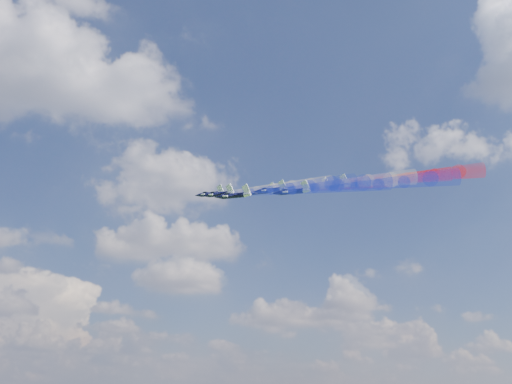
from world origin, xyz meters
name	(u,v)px	position (x,y,z in m)	size (l,w,h in m)	color
jet_lead	(210,194)	(-24.77, 26.38, 171.18)	(9.89, 12.36, 3.30)	black
trail_lead	(274,188)	(-10.17, 7.19, 168.37)	(4.12, 37.63, 4.12)	white
jet_inner_left	(219,194)	(-25.85, 10.05, 165.85)	(9.89, 12.36, 3.30)	black
trail_inner_left	(290,187)	(-11.25, -9.14, 163.04)	(4.12, 37.63, 4.12)	#192BD7
jet_inner_right	(262,192)	(-9.05, 22.72, 172.20)	(9.89, 12.36, 3.30)	black
trail_inner_right	(329,186)	(5.55, 3.54, 169.40)	(4.12, 37.63, 4.12)	red
jet_outer_left	(234,196)	(-25.74, -6.70, 160.16)	(9.89, 12.36, 3.30)	black
trail_outer_left	(315,188)	(-11.14, -25.89, 157.35)	(4.12, 37.63, 4.12)	#192BD7
jet_center_third	(271,190)	(-11.83, 5.31, 166.86)	(9.89, 12.36, 3.30)	black
trail_center_third	(346,183)	(2.77, -13.87, 164.05)	(4.12, 37.63, 4.12)	white
jet_outer_right	(314,187)	(5.99, 16.13, 173.27)	(9.89, 12.36, 3.30)	black
trail_outer_right	(386,180)	(20.60, -3.06, 170.46)	(4.12, 37.63, 4.12)	red
jet_rear_left	(292,192)	(-11.45, -11.28, 161.14)	(9.89, 12.36, 3.30)	black
trail_rear_left	(379,184)	(3.15, -30.47, 158.33)	(4.12, 37.63, 4.12)	#192BD7
jet_rear_right	(331,184)	(5.40, 1.63, 169.12)	(9.89, 12.36, 3.30)	black
trail_rear_right	(411,177)	(20.00, -17.56, 166.31)	(4.12, 37.63, 4.12)	red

